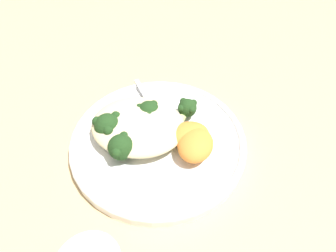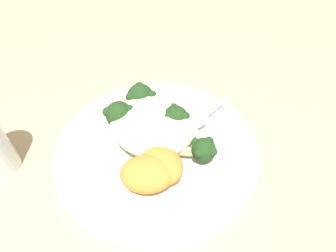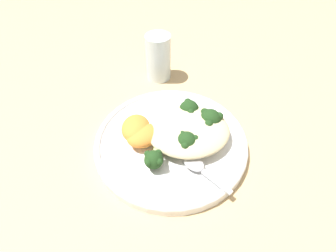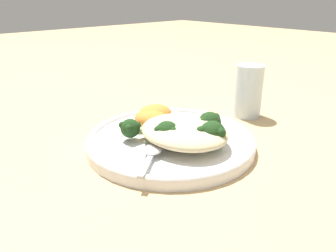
{
  "view_description": "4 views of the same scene",
  "coord_description": "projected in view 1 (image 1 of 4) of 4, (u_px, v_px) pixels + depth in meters",
  "views": [
    {
      "loc": [
        0.1,
        -0.27,
        0.36
      ],
      "look_at": [
        0.03,
        0.01,
        0.04
      ],
      "focal_mm": 28.0,
      "sensor_mm": 36.0,
      "label": 1
    },
    {
      "loc": [
        0.27,
        -0.02,
        0.31
      ],
      "look_at": [
        0.02,
        0.02,
        0.05
      ],
      "focal_mm": 28.0,
      "sensor_mm": 36.0,
      "label": 2
    },
    {
      "loc": [
        0.07,
        0.32,
        0.41
      ],
      "look_at": [
        0.02,
        -0.01,
        0.04
      ],
      "focal_mm": 28.0,
      "sensor_mm": 36.0,
      "label": 3
    },
    {
      "loc": [
        -0.37,
        0.36,
        0.26
      ],
      "look_at": [
        0.01,
        0.01,
        0.04
      ],
      "focal_mm": 35.0,
      "sensor_mm": 36.0,
      "label": 4
    }
  ],
  "objects": [
    {
      "name": "broccoli_stalk_1",
      "position": [
        164.0,
        122.0,
        0.44
      ],
      "size": [
        0.04,
        0.08,
        0.03
      ],
      "rotation": [
        0.0,
        0.0,
        1.86
      ],
      "color": "#ADC675",
      "rests_on": "plate"
    },
    {
      "name": "quinoa_mound",
      "position": [
        139.0,
        123.0,
        0.44
      ],
      "size": [
        0.16,
        0.13,
        0.03
      ],
      "primitive_type": "ellipsoid",
      "color": "beige",
      "rests_on": "plate"
    },
    {
      "name": "broccoli_stalk_5",
      "position": [
        133.0,
        145.0,
        0.41
      ],
      "size": [
        0.11,
        0.09,
        0.04
      ],
      "rotation": [
        0.0,
        0.0,
        3.77
      ],
      "color": "#ADC675",
      "rests_on": "plate"
    },
    {
      "name": "ground_plane",
      "position": [
        148.0,
        141.0,
        0.46
      ],
      "size": [
        4.0,
        4.0,
        0.0
      ],
      "primitive_type": "plane",
      "color": "tan"
    },
    {
      "name": "broccoli_stalk_0",
      "position": [
        181.0,
        116.0,
        0.45
      ],
      "size": [
        0.06,
        0.12,
        0.03
      ],
      "rotation": [
        0.0,
        0.0,
        1.24
      ],
      "color": "#ADC675",
      "rests_on": "plate"
    },
    {
      "name": "broccoli_stalk_4",
      "position": [
        118.0,
        129.0,
        0.43
      ],
      "size": [
        0.13,
        0.05,
        0.04
      ],
      "rotation": [
        0.0,
        0.0,
        3.23
      ],
      "color": "#ADC675",
      "rests_on": "plate"
    },
    {
      "name": "spoon",
      "position": [
        149.0,
        101.0,
        0.49
      ],
      "size": [
        0.08,
        0.09,
        0.01
      ],
      "rotation": [
        0.0,
        0.0,
        2.22
      ],
      "color": "#B7B7BC",
      "rests_on": "plate"
    },
    {
      "name": "broccoli_stalk_3",
      "position": [
        140.0,
        129.0,
        0.44
      ],
      "size": [
        0.12,
        0.04,
        0.03
      ],
      "rotation": [
        0.0,
        0.0,
        3.0
      ],
      "color": "#ADC675",
      "rests_on": "plate"
    },
    {
      "name": "sweet_potato_chunk_1",
      "position": [
        189.0,
        136.0,
        0.42
      ],
      "size": [
        0.08,
        0.08,
        0.03
      ],
      "primitive_type": "ellipsoid",
      "rotation": [
        0.0,
        0.0,
        3.58
      ],
      "color": "orange",
      "rests_on": "plate"
    },
    {
      "name": "plate",
      "position": [
        158.0,
        139.0,
        0.45
      ],
      "size": [
        0.3,
        0.3,
        0.02
      ],
      "color": "white",
      "rests_on": "ground_plane"
    },
    {
      "name": "broccoli_stalk_2",
      "position": [
        151.0,
        116.0,
        0.45
      ],
      "size": [
        0.08,
        0.07,
        0.04
      ],
      "rotation": [
        0.0,
        0.0,
        2.35
      ],
      "color": "#ADC675",
      "rests_on": "plate"
    },
    {
      "name": "sweet_potato_chunk_0",
      "position": [
        195.0,
        145.0,
        0.41
      ],
      "size": [
        0.06,
        0.07,
        0.03
      ],
      "primitive_type": "ellipsoid",
      "rotation": [
        0.0,
        0.0,
        4.59
      ],
      "color": "orange",
      "rests_on": "plate"
    }
  ]
}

